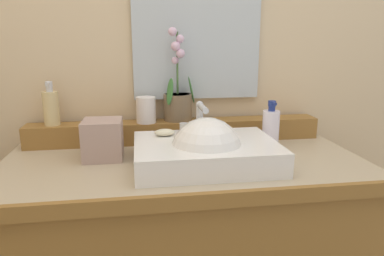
% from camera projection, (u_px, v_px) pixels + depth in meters
% --- Properties ---
extents(wall_back, '(3.12, 0.20, 2.59)m').
position_uv_depth(wall_back, '(171.00, 32.00, 1.49)').
color(wall_back, beige).
rests_on(wall_back, ground).
extents(back_ledge, '(1.15, 0.10, 0.08)m').
position_uv_depth(back_ledge, '(176.00, 131.00, 1.42)').
color(back_ledge, olive).
rests_on(back_ledge, vanity_cabinet).
extents(sink_basin, '(0.46, 0.33, 0.27)m').
position_uv_depth(sink_basin, '(206.00, 153.00, 1.15)').
color(sink_basin, white).
rests_on(sink_basin, vanity_cabinet).
extents(soap_bar, '(0.07, 0.04, 0.02)m').
position_uv_depth(soap_bar, '(165.00, 132.00, 1.21)').
color(soap_bar, beige).
rests_on(soap_bar, sink_basin).
extents(potted_plant, '(0.13, 0.12, 0.36)m').
position_uv_depth(potted_plant, '(178.00, 99.00, 1.40)').
color(potted_plant, brown).
rests_on(potted_plant, back_ledge).
extents(soap_dispenser, '(0.06, 0.06, 0.16)m').
position_uv_depth(soap_dispenser, '(51.00, 107.00, 1.32)').
color(soap_dispenser, '#DBC184').
rests_on(soap_dispenser, back_ledge).
extents(tumbler_cup, '(0.07, 0.07, 0.10)m').
position_uv_depth(tumbler_cup, '(146.00, 110.00, 1.37)').
color(tumbler_cup, silver).
rests_on(tumbler_cup, back_ledge).
extents(lotion_bottle, '(0.06, 0.07, 0.18)m').
position_uv_depth(lotion_bottle, '(271.00, 128.00, 1.33)').
color(lotion_bottle, white).
rests_on(lotion_bottle, vanity_cabinet).
extents(tissue_box, '(0.13, 0.13, 0.13)m').
position_uv_depth(tissue_box, '(103.00, 139.00, 1.21)').
color(tissue_box, tan).
rests_on(tissue_box, vanity_cabinet).
extents(mirror, '(0.51, 0.02, 0.55)m').
position_uv_depth(mirror, '(197.00, 28.00, 1.39)').
color(mirror, silver).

